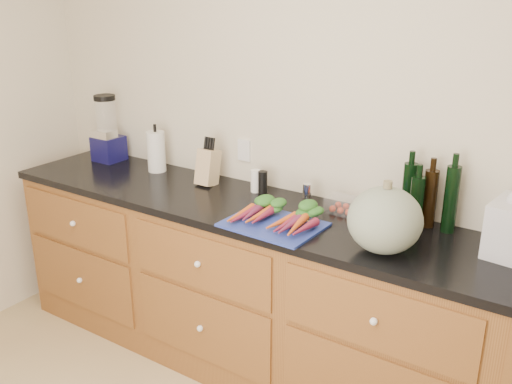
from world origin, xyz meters
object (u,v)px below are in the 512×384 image
Objects in this scene: cutting_board at (273,225)px; paper_towel at (156,152)px; blender_appliance at (107,132)px; knife_block at (208,167)px; carrots at (279,215)px; squash at (385,220)px; tomato_box at (343,205)px.

paper_towel is at bearing 162.48° from cutting_board.
cutting_board is at bearing -12.63° from blender_appliance.
carrots is at bearing -22.47° from knife_block.
squash is at bearing 3.00° from cutting_board.
blender_appliance is at bearing 169.17° from carrots.
blender_appliance is 2.10× the size of knife_block.
tomato_box is (0.81, 0.03, -0.06)m from knife_block.
cutting_board is at bearing -90.00° from carrots.
blender_appliance is at bearing -179.68° from paper_towel.
carrots is 2.10× the size of knife_block.
blender_appliance reaches higher than squash.
knife_block reaches higher than carrots.
tomato_box is at bearing 0.43° from blender_appliance.
blender_appliance reaches higher than cutting_board.
squash is at bearing -2.13° from carrots.
paper_towel is (0.40, 0.00, -0.06)m from blender_appliance.
squash is 0.75× the size of blender_appliance.
squash is at bearing -10.83° from paper_towel.
paper_towel is at bearing 164.89° from carrots.
carrots is 0.53m from squash.
carrots is 1.05m from paper_towel.
cutting_board is 2.21× the size of knife_block.
cutting_board is at bearing -26.07° from knife_block.
knife_block is 1.25× the size of tomato_box.
knife_block is (0.40, -0.02, -0.02)m from paper_towel.
carrots is 2.62× the size of tomato_box.
carrots is 1.34× the size of squash.
paper_towel reaches higher than cutting_board.
cutting_board is 1.07m from paper_towel.
carrots is 1.72× the size of paper_towel.
paper_towel reaches higher than knife_block.
cutting_board is 1.05× the size of carrots.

